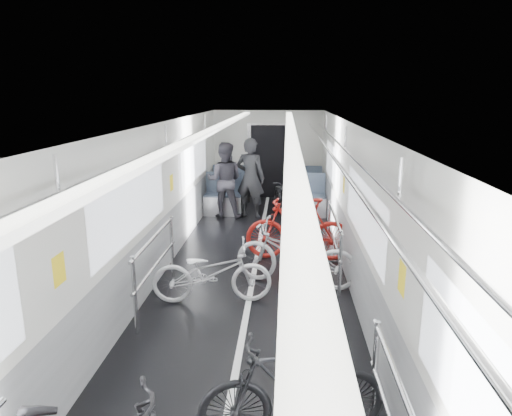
# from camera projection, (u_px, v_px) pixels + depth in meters

# --- Properties ---
(car_shell) EXTENTS (3.02, 14.01, 2.41)m
(car_shell) POSITION_uv_depth(u_px,v_px,m) (256.00, 199.00, 7.59)
(car_shell) COLOR black
(car_shell) RESTS_ON ground
(bike_left_far) EXTENTS (1.72, 0.77, 0.87)m
(bike_left_far) POSITION_uv_depth(u_px,v_px,m) (212.00, 272.00, 6.31)
(bike_left_far) COLOR silver
(bike_left_far) RESTS_ON floor
(bike_right_near) EXTENTS (1.65, 0.76, 0.96)m
(bike_right_near) POSITION_uv_depth(u_px,v_px,m) (294.00, 389.00, 3.75)
(bike_right_near) COLOR black
(bike_right_near) RESTS_ON floor
(bike_right_mid) EXTENTS (1.98, 1.10, 0.99)m
(bike_right_mid) POSITION_uv_depth(u_px,v_px,m) (296.00, 254.00, 6.85)
(bike_right_mid) COLOR #B7B8BC
(bike_right_mid) RESTS_ON floor
(bike_right_far) EXTENTS (1.87, 0.59, 1.11)m
(bike_right_far) POSITION_uv_depth(u_px,v_px,m) (299.00, 229.00, 7.90)
(bike_right_far) COLOR #AA1B15
(bike_right_far) RESTS_ON floor
(bike_aisle) EXTENTS (0.97, 1.88, 0.94)m
(bike_aisle) POSITION_uv_depth(u_px,v_px,m) (282.00, 198.00, 10.65)
(bike_aisle) COLOR black
(bike_aisle) RESTS_ON floor
(person_standing) EXTENTS (0.78, 0.61, 1.87)m
(person_standing) POSITION_uv_depth(u_px,v_px,m) (250.00, 178.00, 10.58)
(person_standing) COLOR black
(person_standing) RESTS_ON floor
(person_seated) EXTENTS (0.88, 0.69, 1.76)m
(person_seated) POSITION_uv_depth(u_px,v_px,m) (225.00, 180.00, 10.62)
(person_seated) COLOR #27252C
(person_seated) RESTS_ON floor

